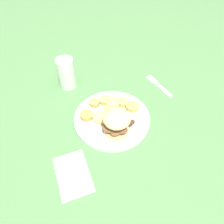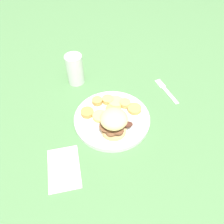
{
  "view_description": "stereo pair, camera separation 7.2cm",
  "coord_description": "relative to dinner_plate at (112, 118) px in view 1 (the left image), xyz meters",
  "views": [
    {
      "loc": [
        -0.16,
        -0.45,
        0.59
      ],
      "look_at": [
        0.0,
        0.0,
        0.04
      ],
      "focal_mm": 35.0,
      "sensor_mm": 36.0,
      "label": 1
    },
    {
      "loc": [
        -0.09,
        -0.47,
        0.59
      ],
      "look_at": [
        0.0,
        0.0,
        0.04
      ],
      "focal_mm": 35.0,
      "sensor_mm": 36.0,
      "label": 2
    }
  ],
  "objects": [
    {
      "name": "drinking_glass",
      "position": [
        -0.1,
        0.23,
        0.05
      ],
      "size": [
        0.07,
        0.07,
        0.12
      ],
      "color": "silver",
      "rests_on": "ground_plane"
    },
    {
      "name": "potato_round_5",
      "position": [
        -0.08,
        0.03,
        0.02
      ],
      "size": [
        0.04,
        0.04,
        0.02
      ],
      "primitive_type": "cylinder",
      "color": "#BC8942",
      "rests_on": "dinner_plate"
    },
    {
      "name": "potato_round_6",
      "position": [
        -0.0,
        0.08,
        0.02
      ],
      "size": [
        0.04,
        0.04,
        0.01
      ],
      "primitive_type": "cylinder",
      "color": "tan",
      "rests_on": "dinner_plate"
    },
    {
      "name": "potato_round_7",
      "position": [
        0.06,
        0.05,
        0.02
      ],
      "size": [
        0.04,
        0.04,
        0.02
      ],
      "primitive_type": "cylinder",
      "color": "tan",
      "rests_on": "dinner_plate"
    },
    {
      "name": "potato_round_0",
      "position": [
        0.03,
        0.06,
        0.01
      ],
      "size": [
        0.05,
        0.05,
        0.01
      ],
      "primitive_type": "cylinder",
      "color": "#DBB766",
      "rests_on": "dinner_plate"
    },
    {
      "name": "potato_round_3",
      "position": [
        0.08,
        0.02,
        0.01
      ],
      "size": [
        0.05,
        0.05,
        0.01
      ],
      "primitive_type": "cylinder",
      "color": "tan",
      "rests_on": "dinner_plate"
    },
    {
      "name": "sandwich",
      "position": [
        -0.01,
        -0.06,
        0.05
      ],
      "size": [
        0.12,
        0.09,
        0.08
      ],
      "color": "tan",
      "rests_on": "dinner_plate"
    },
    {
      "name": "ground_plane",
      "position": [
        0.0,
        0.0,
        -0.01
      ],
      "size": [
        4.0,
        4.0,
        0.0
      ],
      "primitive_type": "plane",
      "color": "#4C7A47"
    },
    {
      "name": "potato_round_2",
      "position": [
        0.01,
        0.03,
        0.01
      ],
      "size": [
        0.06,
        0.06,
        0.01
      ],
      "primitive_type": "cylinder",
      "color": "tan",
      "rests_on": "dinner_plate"
    },
    {
      "name": "napkin",
      "position": [
        -0.17,
        -0.15,
        -0.01
      ],
      "size": [
        0.09,
        0.14,
        0.01
      ],
      "primitive_type": "cube",
      "rotation": [
        0.0,
        0.0,
        4.73
      ],
      "color": "white",
      "rests_on": "ground_plane"
    },
    {
      "name": "potato_round_1",
      "position": [
        -0.04,
        0.08,
        0.02
      ],
      "size": [
        0.04,
        0.04,
        0.02
      ],
      "primitive_type": "cylinder",
      "color": "tan",
      "rests_on": "dinner_plate"
    },
    {
      "name": "fork",
      "position": [
        0.24,
        0.11,
        -0.01
      ],
      "size": [
        0.05,
        0.15,
        0.0
      ],
      "color": "silver",
      "rests_on": "ground_plane"
    },
    {
      "name": "potato_round_4",
      "position": [
        -0.04,
        0.01,
        0.02
      ],
      "size": [
        0.05,
        0.05,
        0.01
      ],
      "primitive_type": "cylinder",
      "color": "#DBB766",
      "rests_on": "dinner_plate"
    },
    {
      "name": "dinner_plate",
      "position": [
        0.0,
        0.0,
        0.0
      ],
      "size": [
        0.26,
        0.26,
        0.02
      ],
      "color": "silver",
      "rests_on": "ground_plane"
    }
  ]
}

